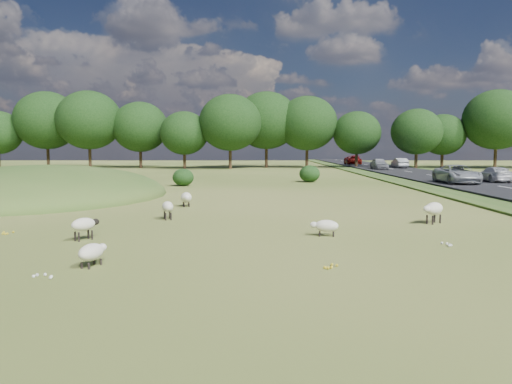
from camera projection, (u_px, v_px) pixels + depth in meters
ground at (232, 187)px, 39.82m from camera, size 160.00×160.00×0.00m
mound at (39, 196)px, 31.93m from camera, size 16.00×20.00×4.00m
road at (438, 178)px, 49.63m from camera, size 8.00×150.00×0.25m
treeline at (238, 124)px, 74.53m from camera, size 96.28×14.66×11.70m
shrubs at (190, 174)px, 44.44m from camera, size 25.17×8.96×1.52m
sheep_0 at (84, 225)px, 16.77m from camera, size 0.90×1.04×0.76m
sheep_1 at (92, 252)px, 13.07m from camera, size 0.71×1.11×0.61m
sheep_2 at (186, 198)px, 26.37m from camera, size 0.76×1.35×0.75m
sheep_3 at (326, 226)px, 17.54m from camera, size 1.03×0.55×0.58m
sheep_4 at (433, 209)px, 20.38m from camera, size 1.18×1.09×0.89m
sheep_5 at (168, 207)px, 21.63m from camera, size 0.71×1.14×0.79m
car_0 at (400, 163)px, 70.03m from camera, size 1.46×4.17×1.38m
car_1 at (353, 160)px, 84.82m from camera, size 2.38×5.16×1.43m
car_3 at (494, 174)px, 41.89m from camera, size 1.74×4.28×1.24m
car_4 at (457, 174)px, 40.14m from camera, size 2.45×5.32×1.48m
car_5 at (379, 163)px, 66.24m from camera, size 1.75×4.36×1.49m
car_6 at (355, 158)px, 103.22m from camera, size 1.72×4.22×1.22m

